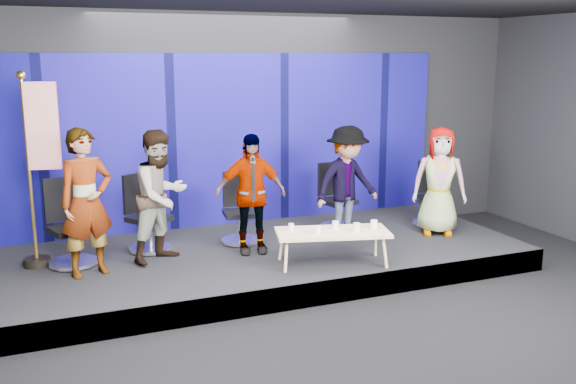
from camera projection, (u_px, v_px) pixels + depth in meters
name	position (u px, v px, depth m)	size (l,w,h in m)	color
ground	(347.00, 343.00, 6.53)	(10.00, 10.00, 0.00)	black
room_walls	(352.00, 104.00, 6.02)	(10.02, 8.02, 3.51)	black
riser	(263.00, 258.00, 8.76)	(7.00, 3.00, 0.30)	black
backdrop	(229.00, 140.00, 9.77)	(7.00, 0.08, 2.60)	#09085D
chair_a	(70.00, 237.00, 7.98)	(0.77, 0.77, 1.09)	silver
panelist_a	(86.00, 203.00, 7.51)	(0.64, 0.42, 1.76)	black
chair_b	(147.00, 226.00, 8.56)	(0.80, 0.80, 1.03)	silver
panelist_b	(161.00, 196.00, 8.06)	(0.81, 0.63, 1.68)	black
chair_c	(240.00, 220.00, 8.95)	(0.62, 0.62, 0.98)	silver
panelist_c	(250.00, 194.00, 8.40)	(0.93, 0.39, 1.59)	black
chair_d	(336.00, 207.00, 9.65)	(0.66, 0.66, 0.99)	silver
panelist_d	(347.00, 183.00, 9.08)	(1.04, 0.60, 1.61)	black
chair_e	(431.00, 204.00, 9.86)	(0.74, 0.74, 0.97)	silver
panelist_e	(439.00, 181.00, 9.27)	(0.77, 0.50, 1.57)	black
coffee_table	(333.00, 234.00, 7.99)	(1.51, 0.93, 0.43)	tan
mug_a	(291.00, 227.00, 8.00)	(0.07, 0.07, 0.09)	silver
mug_b	(318.00, 230.00, 7.86)	(0.08, 0.08, 0.09)	silver
mug_c	(335.00, 225.00, 8.07)	(0.08, 0.08, 0.10)	silver
mug_d	(357.00, 227.00, 7.94)	(0.09, 0.09, 0.11)	silver
mug_e	(374.00, 224.00, 8.10)	(0.09, 0.09, 0.10)	silver
flag_stand	(39.00, 165.00, 7.74)	(0.54, 0.32, 2.40)	black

